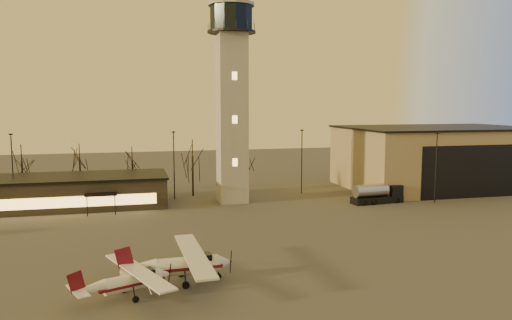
# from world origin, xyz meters

# --- Properties ---
(ground) EXTENTS (220.00, 220.00, 0.00)m
(ground) POSITION_xyz_m (0.00, 0.00, 0.00)
(ground) COLOR #474542
(ground) RESTS_ON ground
(control_tower) EXTENTS (6.80, 6.80, 32.60)m
(control_tower) POSITION_xyz_m (0.00, 30.00, 16.33)
(control_tower) COLOR gray
(control_tower) RESTS_ON ground
(hangar) EXTENTS (30.60, 20.60, 10.30)m
(hangar) POSITION_xyz_m (36.00, 33.98, 5.15)
(hangar) COLOR #998164
(hangar) RESTS_ON ground
(terminal) EXTENTS (25.40, 12.20, 4.30)m
(terminal) POSITION_xyz_m (-21.99, 31.98, 2.16)
(terminal) COLOR black
(terminal) RESTS_ON ground
(light_poles) EXTENTS (58.50, 12.25, 10.14)m
(light_poles) POSITION_xyz_m (0.50, 31.00, 5.41)
(light_poles) COLOR black
(light_poles) RESTS_ON ground
(tree_row) EXTENTS (37.20, 9.20, 8.80)m
(tree_row) POSITION_xyz_m (-13.70, 39.16, 5.94)
(tree_row) COLOR black
(tree_row) RESTS_ON ground
(cessna_front) EXTENTS (9.59, 12.12, 3.34)m
(cessna_front) POSITION_xyz_m (-9.86, -1.34, 1.14)
(cessna_front) COLOR silver
(cessna_front) RESTS_ON ground
(cessna_rear) EXTENTS (8.21, 9.95, 2.82)m
(cessna_rear) POSITION_xyz_m (-14.14, -3.35, 0.96)
(cessna_rear) COLOR silver
(cessna_rear) RESTS_ON ground
(fuel_truck) EXTENTS (7.74, 3.05, 2.81)m
(fuel_truck) POSITION_xyz_m (19.91, 24.00, 1.11)
(fuel_truck) COLOR black
(fuel_truck) RESTS_ON ground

